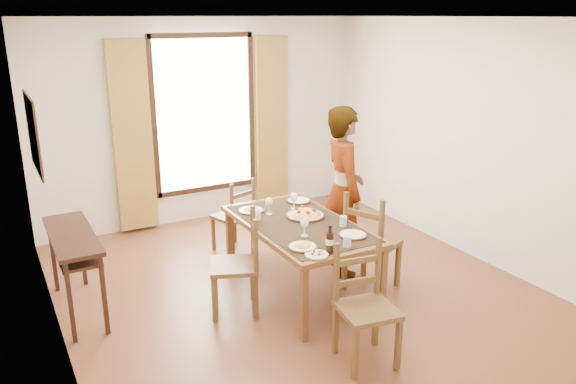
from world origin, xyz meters
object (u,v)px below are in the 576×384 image
man (343,191)px  pasta_platter (305,212)px  dining_table (300,229)px  console_table (73,245)px

man → pasta_platter: (-0.53, -0.10, -0.11)m
dining_table → man: size_ratio=0.94×
dining_table → man: (0.67, 0.23, 0.23)m
man → console_table: bearing=96.2°
man → pasta_platter: bearing=116.9°
dining_table → pasta_platter: bearing=42.2°
console_table → pasta_platter: size_ratio=3.00×
man → pasta_platter: size_ratio=4.59×
dining_table → pasta_platter: 0.21m
console_table → pasta_platter: bearing=-14.6°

